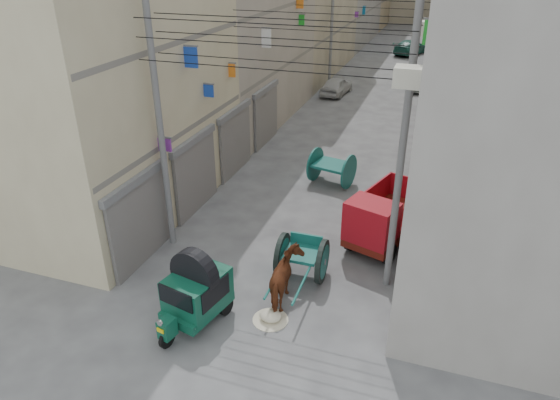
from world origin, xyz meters
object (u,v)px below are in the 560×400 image
at_px(second_cart, 332,167).
at_px(distant_car_grey, 417,80).
at_px(auto_rickshaw, 196,290).
at_px(horse, 286,280).
at_px(distant_car_white, 337,86).
at_px(mini_truck, 382,222).
at_px(feed_sack, 270,316).
at_px(tonga_cart, 302,257).
at_px(distant_car_green, 411,47).

height_order(second_cart, distant_car_grey, second_cart).
height_order(auto_rickshaw, horse, auto_rickshaw).
bearing_deg(horse, distant_car_white, -89.45).
xyz_separation_m(mini_truck, feed_sack, (-2.20, -4.67, -0.79)).
bearing_deg(tonga_cart, feed_sack, -96.72).
height_order(feed_sack, distant_car_white, distant_car_white).
bearing_deg(auto_rickshaw, distant_car_grey, 95.14).
bearing_deg(mini_truck, second_cart, 140.21).
xyz_separation_m(distant_car_grey, distant_car_green, (-1.66, 12.34, 0.05)).
xyz_separation_m(distant_car_white, distant_car_green, (3.28, 15.57, 0.05)).
bearing_deg(distant_car_white, auto_rickshaw, 100.19).
height_order(tonga_cart, mini_truck, mini_truck).
relative_size(distant_car_grey, distant_car_green, 0.81).
xyz_separation_m(second_cart, distant_car_green, (0.28, 29.35, -0.13)).
height_order(horse, distant_car_green, horse).
bearing_deg(feed_sack, distant_car_grey, 86.79).
distance_m(auto_rickshaw, distant_car_green, 38.89).
relative_size(auto_rickshaw, tonga_cart, 0.81).
xyz_separation_m(feed_sack, horse, (0.15, 0.88, 0.60)).
bearing_deg(distant_car_grey, distant_car_green, 83.49).
xyz_separation_m(tonga_cart, second_cart, (-0.72, 6.74, 0.07)).
height_order(auto_rickshaw, distant_car_grey, auto_rickshaw).
distance_m(second_cart, distant_car_white, 14.10).
bearing_deg(mini_truck, tonga_cart, -110.57).
bearing_deg(auto_rickshaw, mini_truck, 64.60).
height_order(auto_rickshaw, distant_car_green, auto_rickshaw).
xyz_separation_m(tonga_cart, distant_car_white, (-3.72, 20.52, -0.11)).
bearing_deg(tonga_cart, distant_car_white, 99.42).
xyz_separation_m(horse, distant_car_white, (-3.65, 21.81, -0.17)).
relative_size(tonga_cart, second_cart, 1.56).
height_order(auto_rickshaw, tonga_cart, auto_rickshaw).
xyz_separation_m(mini_truck, distant_car_grey, (-0.75, 21.26, -0.35)).
bearing_deg(distant_car_grey, horse, -107.17).
bearing_deg(tonga_cart, second_cart, 95.23).
bearing_deg(distant_car_green, feed_sack, 110.29).
relative_size(second_cart, distant_car_grey, 0.54).
bearing_deg(horse, distant_car_grey, -101.91).
height_order(distant_car_grey, distant_car_green, distant_car_green).
relative_size(tonga_cart, distant_car_white, 0.87).
relative_size(auto_rickshaw, distant_car_white, 0.71).
height_order(mini_truck, distant_car_green, mini_truck).
xyz_separation_m(auto_rickshaw, feed_sack, (1.86, 0.59, -0.82)).
bearing_deg(distant_car_white, feed_sack, 104.92).
distance_m(mini_truck, feed_sack, 5.22).
xyz_separation_m(mini_truck, distant_car_green, (-2.41, 33.59, -0.30)).
distance_m(tonga_cart, distant_car_grey, 23.79).
height_order(second_cart, distant_car_green, second_cart).
xyz_separation_m(auto_rickshaw, horse, (2.01, 1.47, -0.22)).
bearing_deg(distant_car_green, tonga_cart, 110.67).
xyz_separation_m(mini_truck, second_cart, (-2.70, 4.24, -0.17)).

